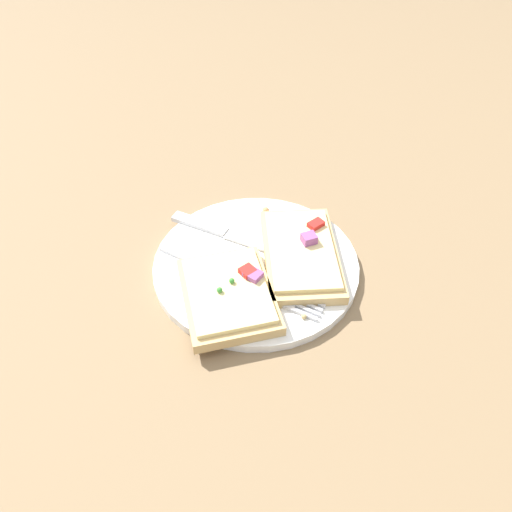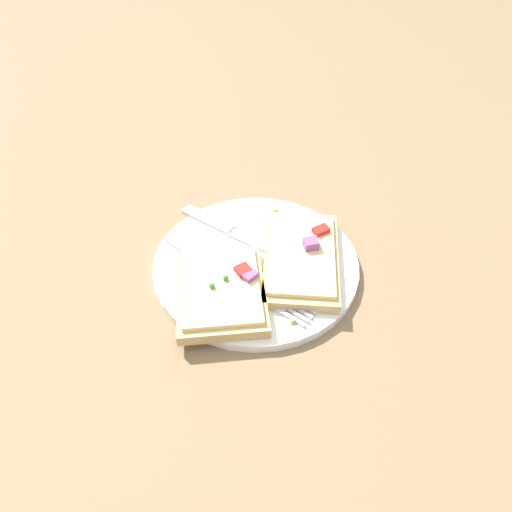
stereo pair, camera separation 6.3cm
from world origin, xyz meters
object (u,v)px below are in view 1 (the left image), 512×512
Objects in this scene: pizza_slice_main at (301,253)px; pizza_slice_corner at (232,295)px; plate at (256,265)px; knife at (232,235)px; fork at (246,282)px.

pizza_slice_main is 0.11m from pizza_slice_corner.
knife is at bearing -28.63° from plate.
plate is 0.04m from fork.
pizza_slice_corner is (-0.06, 0.10, 0.01)m from knife.
pizza_slice_main reaches higher than pizza_slice_corner.
knife is (0.05, -0.03, 0.01)m from plate.
pizza_slice_corner is at bearing -90.30° from fork.
pizza_slice_corner is at bearing -62.13° from knife.
fork is 0.08m from pizza_slice_main.
fork is 0.03m from pizza_slice_corner.
pizza_slice_corner is (-0.01, 0.07, 0.02)m from plate.
pizza_slice_corner is (0.04, 0.10, -0.00)m from pizza_slice_main.
fork is at bearing 118.32° from pizza_slice_main.
pizza_slice_main is at bearing 115.83° from pizza_slice_corner.
pizza_slice_main is 1.10× the size of pizza_slice_corner.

